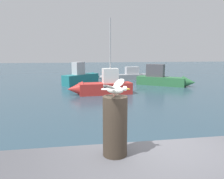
{
  "coord_description": "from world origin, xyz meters",
  "views": [
    {
      "loc": [
        -1.18,
        -3.13,
        2.84
      ],
      "look_at": [
        -0.69,
        -0.12,
        2.32
      ],
      "focal_mm": 35.2,
      "sensor_mm": 36.0,
      "label": 1
    }
  ],
  "objects_px": {
    "mooring_post": "(115,126)",
    "boat_teal": "(83,77)",
    "boat_red": "(100,86)",
    "boat_grey": "(122,76)",
    "boat_green": "(165,79)",
    "seagull": "(115,88)"
  },
  "relations": [
    {
      "from": "mooring_post",
      "to": "boat_teal",
      "type": "height_order",
      "value": "mooring_post"
    },
    {
      "from": "boat_red",
      "to": "boat_grey",
      "type": "height_order",
      "value": "boat_red"
    },
    {
      "from": "boat_green",
      "to": "seagull",
      "type": "bearing_deg",
      "value": -114.93
    },
    {
      "from": "boat_green",
      "to": "boat_red",
      "type": "xyz_separation_m",
      "value": [
        -5.95,
        -3.16,
        -0.02
      ]
    },
    {
      "from": "boat_grey",
      "to": "seagull",
      "type": "bearing_deg",
      "value": -102.03
    },
    {
      "from": "boat_green",
      "to": "boat_grey",
      "type": "relative_size",
      "value": 0.82
    },
    {
      "from": "boat_teal",
      "to": "boat_red",
      "type": "bearing_deg",
      "value": -79.45
    },
    {
      "from": "mooring_post",
      "to": "seagull",
      "type": "distance_m",
      "value": 0.52
    },
    {
      "from": "mooring_post",
      "to": "boat_green",
      "type": "xyz_separation_m",
      "value": [
        7.03,
        15.11,
        -1.3
      ]
    },
    {
      "from": "boat_teal",
      "to": "boat_green",
      "type": "bearing_deg",
      "value": -16.06
    },
    {
      "from": "seagull",
      "to": "mooring_post",
      "type": "bearing_deg",
      "value": 150.4
    },
    {
      "from": "mooring_post",
      "to": "boat_green",
      "type": "bearing_deg",
      "value": 65.06
    },
    {
      "from": "mooring_post",
      "to": "boat_teal",
      "type": "relative_size",
      "value": 0.21
    },
    {
      "from": "mooring_post",
      "to": "boat_green",
      "type": "height_order",
      "value": "mooring_post"
    },
    {
      "from": "seagull",
      "to": "boat_red",
      "type": "bearing_deg",
      "value": 84.86
    },
    {
      "from": "mooring_post",
      "to": "seagull",
      "type": "relative_size",
      "value": 1.28
    },
    {
      "from": "mooring_post",
      "to": "boat_teal",
      "type": "xyz_separation_m",
      "value": [
        0.12,
        17.1,
        -1.25
      ]
    },
    {
      "from": "mooring_post",
      "to": "boat_red",
      "type": "relative_size",
      "value": 0.16
    },
    {
      "from": "mooring_post",
      "to": "boat_red",
      "type": "bearing_deg",
      "value": 84.85
    },
    {
      "from": "seagull",
      "to": "boat_red",
      "type": "relative_size",
      "value": 0.12
    },
    {
      "from": "boat_green",
      "to": "boat_red",
      "type": "bearing_deg",
      "value": -152.0
    },
    {
      "from": "boat_teal",
      "to": "boat_grey",
      "type": "height_order",
      "value": "boat_teal"
    }
  ]
}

